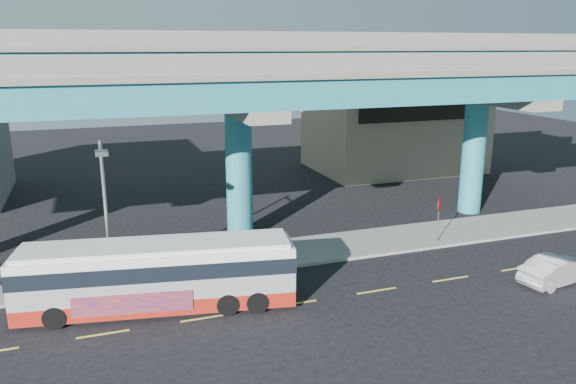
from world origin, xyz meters
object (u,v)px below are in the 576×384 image
object	(u,v)px
transit_bus	(158,273)
parked_car	(33,270)
street_lamp	(105,195)
sedan	(557,270)
stop_sign	(439,211)

from	to	relation	value
transit_bus	parked_car	distance (m)	6.98
parked_car	street_lamp	bearing A→B (deg)	-108.43
sedan	parked_car	world-z (taller)	sedan
sedan	street_lamp	size ratio (longest dim) A/B	0.63
transit_bus	parked_car	xyz separation A→B (m)	(-5.28, 4.47, -0.89)
parked_car	stop_sign	distance (m)	21.23
street_lamp	parked_car	bearing A→B (deg)	147.15
sedan	street_lamp	distance (m)	21.12
sedan	stop_sign	size ratio (longest dim) A/B	1.68
parked_car	street_lamp	world-z (taller)	street_lamp
sedan	parked_car	xyz separation A→B (m)	(-23.36, 8.03, 0.06)
transit_bus	stop_sign	distance (m)	16.13
parked_car	stop_sign	size ratio (longest dim) A/B	1.44
transit_bus	street_lamp	xyz separation A→B (m)	(-1.83, 2.25, 3.02)
street_lamp	stop_sign	xyz separation A→B (m)	(17.69, 0.71, -2.66)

